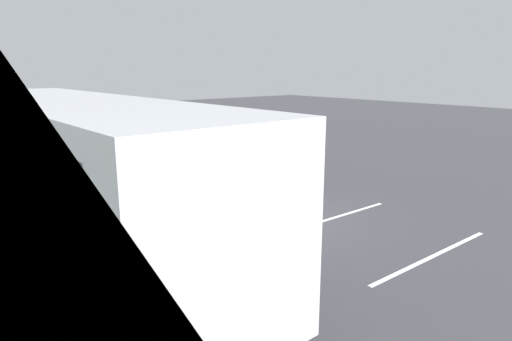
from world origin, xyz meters
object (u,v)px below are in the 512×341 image
(spectator_far_left, at_px, (255,217))
(stunt_motorcycle, at_px, (299,155))
(spectator_centre, at_px, (193,185))
(parked_motorcycle_silver, at_px, (233,256))
(spectator_left, at_px, (223,199))
(spectator_far_right, at_px, (149,171))
(spectator_right, at_px, (176,181))
(tour_bus, at_px, (76,184))

(spectator_far_left, height_order, stunt_motorcycle, stunt_motorcycle)
(spectator_centre, relative_size, parked_motorcycle_silver, 0.88)
(parked_motorcycle_silver, bearing_deg, stunt_motorcycle, -54.44)
(parked_motorcycle_silver, bearing_deg, spectator_left, -29.51)
(stunt_motorcycle, bearing_deg, spectator_far_right, 81.35)
(spectator_right, bearing_deg, parked_motorcycle_silver, 165.66)
(tour_bus, bearing_deg, spectator_left, -110.46)
(spectator_far_left, xyz_separation_m, spectator_centre, (2.47, -0.11, 0.10))
(spectator_far_left, bearing_deg, spectator_right, -3.11)
(tour_bus, height_order, spectator_centre, tour_bus)
(stunt_motorcycle, bearing_deg, parked_motorcycle_silver, 125.56)
(spectator_left, bearing_deg, spectator_right, -3.09)
(tour_bus, bearing_deg, spectator_far_right, -47.35)
(parked_motorcycle_silver, height_order, stunt_motorcycle, stunt_motorcycle)
(spectator_centre, xyz_separation_m, spectator_far_right, (2.15, 0.07, -0.04))
(tour_bus, relative_size, spectator_far_right, 5.74)
(parked_motorcycle_silver, bearing_deg, spectator_centre, -17.42)
(parked_motorcycle_silver, bearing_deg, tour_bus, 37.42)
(spectator_far_right, xyz_separation_m, parked_motorcycle_silver, (-4.91, 0.79, -0.57))
(spectator_far_left, height_order, spectator_left, spectator_left)
(spectator_far_right, distance_m, parked_motorcycle_silver, 5.00)
(spectator_right, relative_size, parked_motorcycle_silver, 0.82)
(spectator_far_left, bearing_deg, spectator_centre, -2.55)
(spectator_far_left, xyz_separation_m, stunt_motorcycle, (3.86, -5.05, 0.02))
(tour_bus, distance_m, spectator_far_right, 3.68)
(spectator_left, distance_m, spectator_far_right, 3.46)
(spectator_left, xyz_separation_m, spectator_right, (2.22, -0.12, -0.07))
(tour_bus, xyz_separation_m, spectator_right, (1.22, -2.81, -0.65))
(tour_bus, height_order, spectator_left, tour_bus)
(spectator_right, bearing_deg, spectator_left, 176.91)
(spectator_far_right, bearing_deg, spectator_centre, -178.13)
(spectator_centre, distance_m, spectator_right, 0.92)
(spectator_right, distance_m, stunt_motorcycle, 4.89)
(tour_bus, bearing_deg, spectator_centre, -83.62)
(spectator_far_right, bearing_deg, spectator_right, -173.38)
(stunt_motorcycle, bearing_deg, tour_bus, 102.46)
(spectator_far_right, height_order, parked_motorcycle_silver, spectator_far_right)
(tour_bus, relative_size, spectator_far_left, 6.07)
(spectator_far_left, xyz_separation_m, parked_motorcycle_silver, (-0.28, 0.75, -0.50))
(spectator_centre, bearing_deg, spectator_far_right, 1.87)
(spectator_right, bearing_deg, spectator_far_right, 6.62)
(tour_bus, xyz_separation_m, spectator_far_right, (2.46, -2.67, -0.59))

